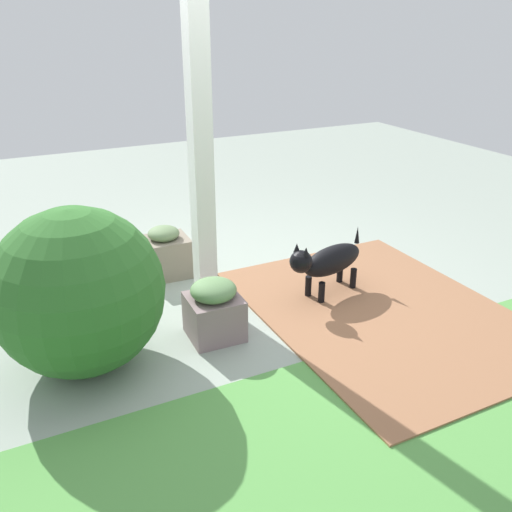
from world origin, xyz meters
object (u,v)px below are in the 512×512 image
at_px(terracotta_pot_spiky, 39,260).
at_px(dog, 328,261).
at_px(stone_planter_nearest, 165,253).
at_px(round_shrub, 78,292).
at_px(porch_pillar, 200,148).
at_px(stone_planter_mid, 214,310).

relative_size(terracotta_pot_spiky, dog, 0.81).
xyz_separation_m(stone_planter_nearest, dog, (-1.06, 0.97, 0.10)).
xyz_separation_m(stone_planter_nearest, terracotta_pot_spiky, (1.02, -0.12, 0.09)).
distance_m(round_shrub, dog, 1.98).
height_order(stone_planter_nearest, terracotta_pot_spiky, terracotta_pot_spiky).
bearing_deg(stone_planter_nearest, round_shrub, 50.70).
distance_m(porch_pillar, stone_planter_nearest, 1.25).
height_order(round_shrub, terracotta_pot_spiky, round_shrub).
bearing_deg(stone_planter_nearest, dog, 137.64).
bearing_deg(terracotta_pot_spiky, stone_planter_mid, 128.95).
height_order(stone_planter_mid, round_shrub, round_shrub).
bearing_deg(porch_pillar, stone_planter_mid, 75.11).
relative_size(stone_planter_nearest, round_shrub, 0.42).
xyz_separation_m(stone_planter_nearest, round_shrub, (0.90, 1.10, 0.34)).
distance_m(porch_pillar, round_shrub, 1.32).
distance_m(round_shrub, terracotta_pot_spiky, 1.24).
height_order(terracotta_pot_spiky, dog, terracotta_pot_spiky).
relative_size(round_shrub, dog, 1.40).
height_order(porch_pillar, stone_planter_mid, porch_pillar).
xyz_separation_m(round_shrub, terracotta_pot_spiky, (0.13, -1.21, -0.25)).
bearing_deg(terracotta_pot_spiky, stone_planter_nearest, 173.49).
height_order(stone_planter_nearest, round_shrub, round_shrub).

